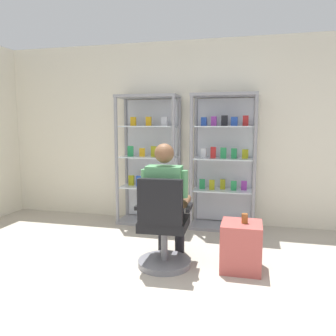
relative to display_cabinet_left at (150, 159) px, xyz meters
name	(u,v)px	position (x,y,z in m)	size (l,w,h in m)	color
ground_plane	(111,335)	(0.55, -2.76, -0.96)	(7.20, 7.20, 0.00)	#B2A899
back_wall	(189,133)	(0.55, 0.24, 0.39)	(6.00, 0.10, 2.70)	silver
display_cabinet_left	(150,159)	(0.00, 0.00, 0.00)	(0.90, 0.45, 1.90)	gray
display_cabinet_right	(224,161)	(1.10, 0.00, 0.00)	(0.90, 0.45, 1.90)	gray
office_chair	(163,231)	(0.62, -1.58, -0.57)	(0.57, 0.56, 0.96)	slate
seated_shopkeeper	(166,197)	(0.61, -1.42, -0.25)	(0.50, 0.58, 1.29)	black
storage_crate	(241,246)	(1.40, -1.43, -0.72)	(0.40, 0.40, 0.49)	#B24C47
tea_glass	(245,218)	(1.43, -1.43, -0.42)	(0.06, 0.06, 0.10)	brown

